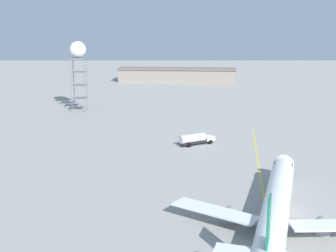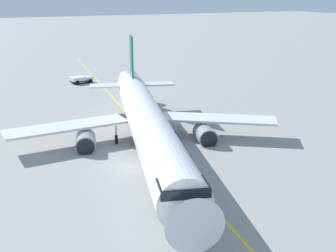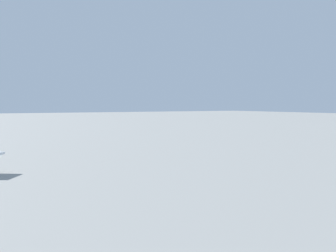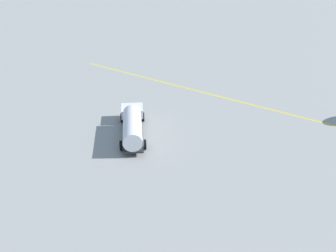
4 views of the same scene
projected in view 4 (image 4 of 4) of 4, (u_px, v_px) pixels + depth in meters
The scene contains 1 object.
fuel_tanker_truck at pixel (132, 125), 45.90m from camera, with size 6.83×9.58×2.87m.
Camera 4 is at (23.12, 48.21, 24.04)m, focal length 42.91 mm.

